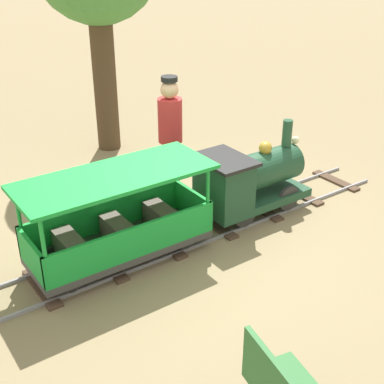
% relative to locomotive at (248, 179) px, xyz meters
% --- Properties ---
extents(ground_plane, '(60.00, 60.00, 0.00)m').
position_rel_locomotive_xyz_m(ground_plane, '(0.00, -0.83, -0.48)').
color(ground_plane, '#8C7A56').
extents(track, '(0.75, 5.70, 0.04)m').
position_rel_locomotive_xyz_m(track, '(0.00, -0.86, -0.47)').
color(track, gray).
rests_on(track, ground_plane).
extents(locomotive, '(0.71, 1.45, 1.07)m').
position_rel_locomotive_xyz_m(locomotive, '(0.00, 0.00, 0.00)').
color(locomotive, '#1E472D').
rests_on(locomotive, ground_plane).
extents(passenger_car, '(0.81, 2.00, 0.97)m').
position_rel_locomotive_xyz_m(passenger_car, '(0.00, -1.76, -0.06)').
color(passenger_car, '#3F3F3F').
rests_on(passenger_car, ground_plane).
extents(conductor_person, '(0.30, 0.30, 1.62)m').
position_rel_locomotive_xyz_m(conductor_person, '(-0.91, -0.52, 0.47)').
color(conductor_person, '#282D47').
rests_on(conductor_person, ground_plane).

